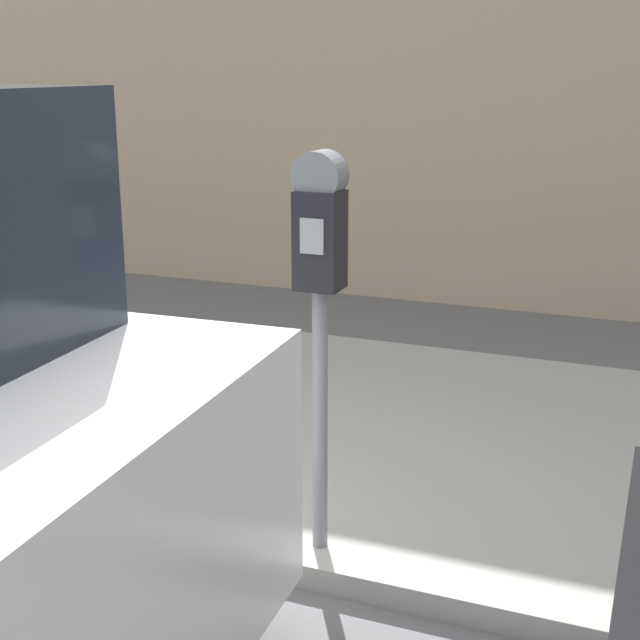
{
  "coord_description": "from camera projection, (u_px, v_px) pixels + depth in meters",
  "views": [
    {
      "loc": [
        1.64,
        -1.9,
        1.89
      ],
      "look_at": [
        0.5,
        0.97,
        1.01
      ],
      "focal_mm": 50.0,
      "sensor_mm": 36.0,
      "label": 1
    }
  ],
  "objects": [
    {
      "name": "sidewalk",
      "position": [
        319.0,
        424.0,
        4.76
      ],
      "size": [
        24.0,
        2.8,
        0.1
      ],
      "color": "#9E9B96",
      "rests_on": "ground_plane"
    },
    {
      "name": "parking_meter",
      "position": [
        320.0,
        268.0,
        3.16
      ],
      "size": [
        0.18,
        0.15,
        1.52
      ],
      "color": "slate",
      "rests_on": "sidewalk"
    }
  ]
}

